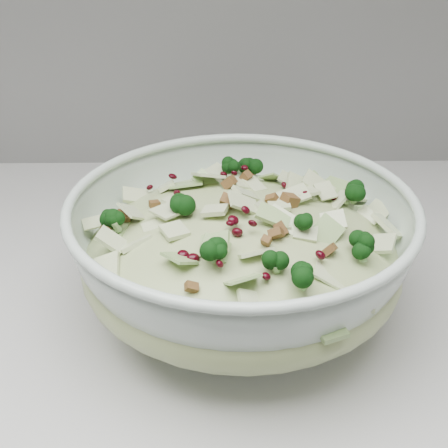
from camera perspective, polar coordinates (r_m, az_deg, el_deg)
mixing_bowl at (r=0.59m, az=1.58°, el=-3.00°), size 0.39×0.39×0.13m
salad at (r=0.58m, az=1.61°, el=-1.26°), size 0.31×0.31×0.13m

